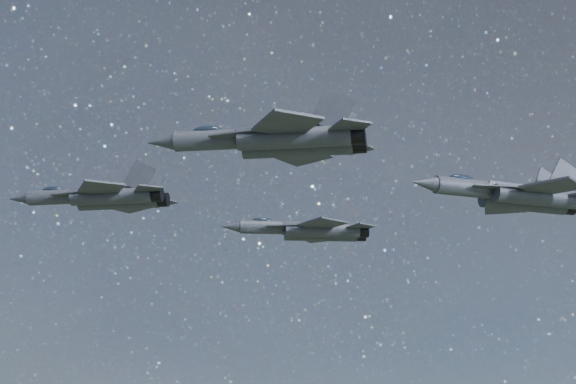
# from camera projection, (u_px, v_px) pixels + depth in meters

# --- Properties ---
(jet_lead) EXTENTS (18.45, 13.08, 4.69)m
(jet_lead) POSITION_uv_depth(u_px,v_px,m) (102.00, 197.00, 85.59)
(jet_lead) COLOR #30333C
(jet_left) EXTENTS (19.16, 13.22, 4.81)m
(jet_left) POSITION_uv_depth(u_px,v_px,m) (309.00, 230.00, 98.89)
(jet_left) COLOR #30333C
(jet_right) EXTENTS (17.08, 12.16, 4.35)m
(jet_right) POSITION_uv_depth(u_px,v_px,m) (277.00, 140.00, 58.85)
(jet_right) COLOR #30333C
(jet_slot) EXTENTS (19.16, 12.53, 4.95)m
(jet_slot) POSITION_uv_depth(u_px,v_px,m) (516.00, 195.00, 77.56)
(jet_slot) COLOR #30333C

